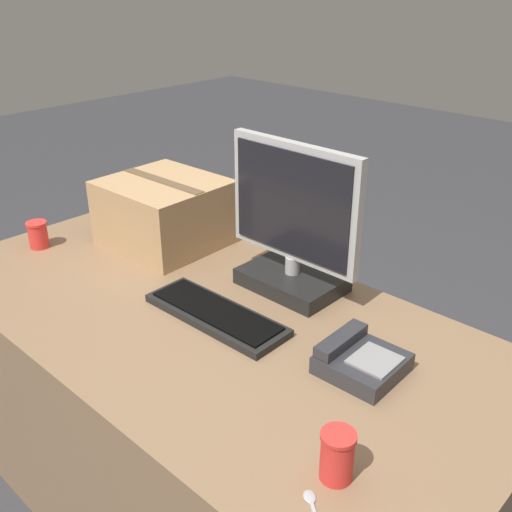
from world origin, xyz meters
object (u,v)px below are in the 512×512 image
object	(u,v)px
keyboard	(217,314)
paper_cup_left	(38,235)
desk_phone	(360,360)
monitor	(293,233)
cardboard_box	(165,212)
paper_cup_right	(337,456)

from	to	relation	value
keyboard	paper_cup_left	size ratio (longest dim) A/B	4.72
desk_phone	paper_cup_left	xyz separation A→B (m)	(-1.22, -0.18, 0.02)
monitor	keyboard	xyz separation A→B (m)	(-0.04, -0.28, -0.17)
keyboard	cardboard_box	world-z (taller)	cardboard_box
desk_phone	paper_cup_right	world-z (taller)	paper_cup_right
paper_cup_left	monitor	bearing A→B (deg)	24.81
paper_cup_right	cardboard_box	world-z (taller)	cardboard_box
monitor	cardboard_box	world-z (taller)	monitor
cardboard_box	keyboard	bearing A→B (deg)	-24.36
paper_cup_right	cardboard_box	size ratio (longest dim) A/B	0.27
keyboard	cardboard_box	bearing A→B (deg)	154.57
monitor	desk_phone	xyz separation A→B (m)	(0.39, -0.21, -0.15)
monitor	paper_cup_right	distance (m)	0.77
keyboard	cardboard_box	xyz separation A→B (m)	(-0.50, 0.23, 0.10)
desk_phone	paper_cup_left	world-z (taller)	paper_cup_left
monitor	paper_cup_left	bearing A→B (deg)	-155.19
desk_phone	paper_cup_right	size ratio (longest dim) A/B	1.74
paper_cup_left	paper_cup_right	xyz separation A→B (m)	(1.38, -0.14, 0.01)
paper_cup_left	cardboard_box	distance (m)	0.45
desk_phone	monitor	bearing A→B (deg)	150.68
monitor	desk_phone	world-z (taller)	monitor
cardboard_box	paper_cup_left	bearing A→B (deg)	-131.11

